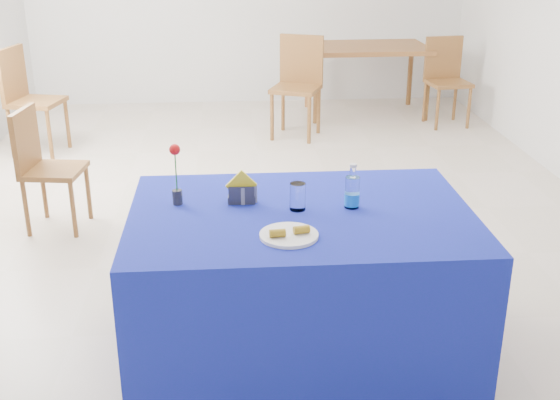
# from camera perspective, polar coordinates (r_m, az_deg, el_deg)

# --- Properties ---
(floor) EXTENTS (7.00, 7.00, 0.00)m
(floor) POSITION_cam_1_polar(r_m,az_deg,el_deg) (5.18, -1.09, -1.18)
(floor) COLOR beige
(floor) RESTS_ON ground
(plate) EXTENTS (0.25, 0.25, 0.01)m
(plate) POSITION_cam_1_polar(r_m,az_deg,el_deg) (3.00, 0.73, -2.88)
(plate) COLOR white
(plate) RESTS_ON blue_table
(drinking_glass) EXTENTS (0.07, 0.07, 0.13)m
(drinking_glass) POSITION_cam_1_polar(r_m,az_deg,el_deg) (3.26, 1.45, 0.28)
(drinking_glass) COLOR white
(drinking_glass) RESTS_ON blue_table
(salt_shaker) EXTENTS (0.03, 0.03, 0.08)m
(salt_shaker) POSITION_cam_1_polar(r_m,az_deg,el_deg) (3.33, -3.03, 0.34)
(salt_shaker) COLOR gray
(salt_shaker) RESTS_ON blue_table
(pepper_shaker) EXTENTS (0.03, 0.03, 0.08)m
(pepper_shaker) POSITION_cam_1_polar(r_m,az_deg,el_deg) (3.36, -2.14, 0.51)
(pepper_shaker) COLOR slate
(pepper_shaker) RESTS_ON blue_table
(blue_table) EXTENTS (1.60, 1.10, 0.76)m
(blue_table) POSITION_cam_1_polar(r_m,az_deg,el_deg) (3.43, 1.67, -6.81)
(blue_table) COLOR #102498
(blue_table) RESTS_ON floor
(water_bottle) EXTENTS (0.07, 0.07, 0.21)m
(water_bottle) POSITION_cam_1_polar(r_m,az_deg,el_deg) (3.30, 5.88, 0.57)
(water_bottle) COLOR white
(water_bottle) RESTS_ON blue_table
(napkin_holder) EXTENTS (0.15, 0.06, 0.17)m
(napkin_holder) POSITION_cam_1_polar(r_m,az_deg,el_deg) (3.35, -3.15, 0.56)
(napkin_holder) COLOR #343438
(napkin_holder) RESTS_ON blue_table
(rose_vase) EXTENTS (0.05, 0.05, 0.30)m
(rose_vase) POSITION_cam_1_polar(r_m,az_deg,el_deg) (3.33, -8.44, 2.02)
(rose_vase) COLOR #232428
(rose_vase) RESTS_ON blue_table
(oak_table) EXTENTS (1.32, 0.86, 0.76)m
(oak_table) POSITION_cam_1_polar(r_m,az_deg,el_deg) (7.85, 7.05, 11.80)
(oak_table) COLOR brown
(oak_table) RESTS_ON floor
(chair_bg_left) EXTENTS (0.57, 0.57, 0.98)m
(chair_bg_left) POSITION_cam_1_polar(r_m,az_deg,el_deg) (7.01, 1.50, 9.82)
(chair_bg_left) COLOR brown
(chair_bg_left) RESTS_ON floor
(chair_bg_right) EXTENTS (0.45, 0.45, 0.90)m
(chair_bg_right) POSITION_cam_1_polar(r_m,az_deg,el_deg) (7.64, 13.32, 9.90)
(chair_bg_right) COLOR brown
(chair_bg_right) RESTS_ON floor
(chair_win_a) EXTENTS (0.43, 0.43, 0.85)m
(chair_win_a) POSITION_cam_1_polar(r_m,az_deg,el_deg) (5.06, -18.78, 3.04)
(chair_win_a) COLOR brown
(chair_win_a) RESTS_ON floor
(chair_win_b) EXTENTS (0.52, 0.52, 0.97)m
(chair_win_b) POSITION_cam_1_polar(r_m,az_deg,el_deg) (6.83, -19.94, 8.17)
(chair_win_b) COLOR brown
(chair_win_b) RESTS_ON floor
(banana_pieces) EXTENTS (0.18, 0.07, 0.03)m
(banana_pieces) POSITION_cam_1_polar(r_m,az_deg,el_deg) (2.98, 0.80, -2.56)
(banana_pieces) COLOR yellow
(banana_pieces) RESTS_ON plate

